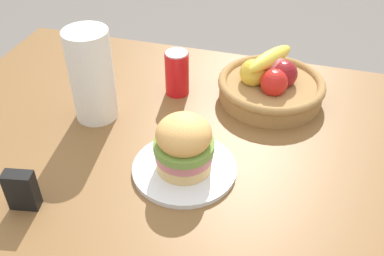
# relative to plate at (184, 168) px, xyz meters

# --- Properties ---
(dining_table) EXTENTS (1.40, 0.90, 0.75)m
(dining_table) POSITION_rel_plate_xyz_m (-0.01, 0.12, -0.11)
(dining_table) COLOR brown
(dining_table) RESTS_ON ground_plane
(plate) EXTENTS (0.23, 0.23, 0.01)m
(plate) POSITION_rel_plate_xyz_m (0.00, 0.00, 0.00)
(plate) COLOR white
(plate) RESTS_ON dining_table
(sandwich) EXTENTS (0.13, 0.13, 0.13)m
(sandwich) POSITION_rel_plate_xyz_m (-0.00, 0.00, 0.07)
(sandwich) COLOR #E5BC75
(sandwich) RESTS_ON plate
(soda_can) EXTENTS (0.07, 0.07, 0.13)m
(soda_can) POSITION_rel_plate_xyz_m (-0.11, 0.30, 0.06)
(soda_can) COLOR red
(soda_can) RESTS_ON dining_table
(fruit_basket) EXTENTS (0.29, 0.29, 0.14)m
(fruit_basket) POSITION_rel_plate_xyz_m (0.14, 0.34, 0.04)
(fruit_basket) COLOR #9E7542
(fruit_basket) RESTS_ON dining_table
(paper_towel_roll) EXTENTS (0.11, 0.11, 0.24)m
(paper_towel_roll) POSITION_rel_plate_xyz_m (-0.28, 0.14, 0.11)
(paper_towel_roll) COLOR white
(paper_towel_roll) RESTS_ON dining_table
(napkin_holder) EXTENTS (0.06, 0.04, 0.09)m
(napkin_holder) POSITION_rel_plate_xyz_m (-0.28, -0.19, 0.04)
(napkin_holder) COLOR black
(napkin_holder) RESTS_ON dining_table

